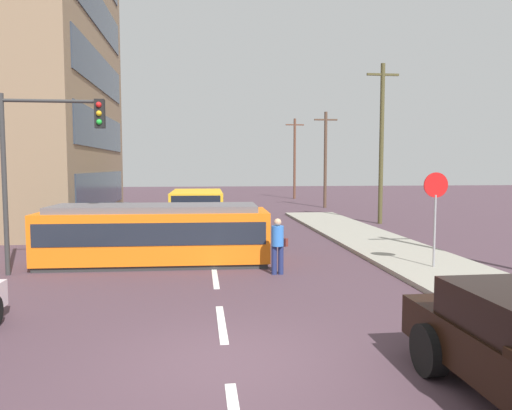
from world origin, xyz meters
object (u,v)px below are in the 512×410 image
parked_sedan_mid (78,231)px  utility_pole_distant (295,157)px  utility_pole_far (325,158)px  pedestrian_crossing (278,243)px  streetcar_tram (156,233)px  stop_sign (435,200)px  utility_pole_mid (382,141)px  traffic_light_mast (44,149)px  parked_sedan_far (112,214)px  city_bus (197,207)px

parked_sedan_mid → utility_pole_distant: bearing=62.5°
utility_pole_far → utility_pole_distant: bearing=91.8°
pedestrian_crossing → utility_pole_distant: (7.04, 33.34, 3.17)m
streetcar_tram → parked_sedan_mid: bearing=130.8°
stop_sign → utility_pole_mid: bearing=76.5°
streetcar_tram → utility_pole_far: size_ratio=1.01×
traffic_light_mast → utility_pole_distant: utility_pole_distant is taller
traffic_light_mast → utility_pole_distant: (13.83, 32.52, 0.41)m
parked_sedan_far → utility_pole_mid: 15.28m
streetcar_tram → city_bus: 8.90m
city_bus → pedestrian_crossing: bearing=-77.5°
parked_sedan_mid → parked_sedan_far: bearing=88.7°
parked_sedan_mid → utility_pole_mid: utility_pole_mid is taller
pedestrian_crossing → utility_pole_far: (7.37, 22.75, 2.91)m
utility_pole_mid → utility_pole_far: bearing=91.9°
pedestrian_crossing → parked_sedan_mid: bearing=139.7°
stop_sign → traffic_light_mast: (-11.59, 0.95, 1.51)m
pedestrian_crossing → parked_sedan_mid: pedestrian_crossing is taller
traffic_light_mast → utility_pole_far: (14.16, 21.94, 0.16)m
parked_sedan_mid → utility_pole_far: 22.36m
parked_sedan_mid → utility_pole_mid: bearing=21.9°
city_bus → parked_sedan_far: 4.99m
streetcar_tram → utility_pole_distant: size_ratio=0.94×
parked_sedan_far → stop_sign: size_ratio=1.42×
streetcar_tram → stop_sign: bearing=-14.6°
parked_sedan_mid → pedestrian_crossing: bearing=-40.3°
utility_pole_distant → city_bus: bearing=-112.9°
stop_sign → traffic_light_mast: 11.73m
stop_sign → utility_pole_mid: size_ratio=0.33×
pedestrian_crossing → utility_pole_distant: size_ratio=0.21×
pedestrian_crossing → utility_pole_mid: 14.77m
traffic_light_mast → utility_pole_mid: bearing=37.7°
parked_sedan_far → utility_pole_distant: size_ratio=0.52×
pedestrian_crossing → traffic_light_mast: (-6.79, 0.81, 2.76)m
utility_pole_mid → utility_pole_far: size_ratio=1.20×
pedestrian_crossing → traffic_light_mast: bearing=173.2°
streetcar_tram → traffic_light_mast: (-3.06, -1.28, 2.70)m
streetcar_tram → stop_sign: size_ratio=2.57×
streetcar_tram → utility_pole_mid: 15.60m
streetcar_tram → pedestrian_crossing: 4.29m
streetcar_tram → utility_pole_far: 23.63m
parked_sedan_far → traffic_light_mast: (0.21, -11.99, 3.08)m
stop_sign → parked_sedan_far: bearing=132.4°
traffic_light_mast → utility_pole_mid: 18.38m
stop_sign → utility_pole_distant: (2.24, 33.47, 1.92)m
utility_pole_distant → parked_sedan_far: bearing=-124.4°
stop_sign → utility_pole_mid: 12.75m
parked_sedan_far → utility_pole_mid: bearing=-3.0°
streetcar_tram → utility_pole_mid: size_ratio=0.84×
utility_pole_distant → pedestrian_crossing: bearing=-101.9°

